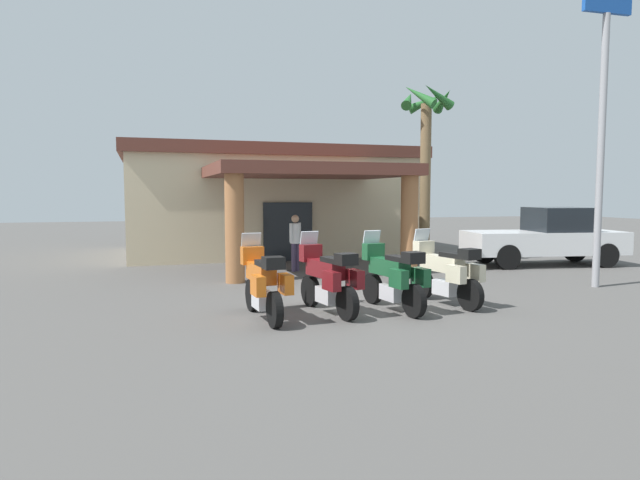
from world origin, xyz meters
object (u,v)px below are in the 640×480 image
(motorcycle_maroon, at_px, (328,279))
(roadside_sign, at_px, (604,80))
(palm_tree_near_portico, at_px, (426,141))
(motorcycle_orange, at_px, (263,283))
(pickup_truck_white, at_px, (547,237))
(pedestrian, at_px, (295,239))
(motorcycle_cream, at_px, (446,273))
(motel_building, at_px, (268,200))
(motorcycle_green, at_px, (393,277))

(motorcycle_maroon, relative_size, roadside_sign, 0.27)
(palm_tree_near_portico, bearing_deg, motorcycle_maroon, -128.43)
(motorcycle_orange, height_order, motorcycle_maroon, same)
(pickup_truck_white, bearing_deg, roadside_sign, -104.55)
(pedestrian, bearing_deg, motorcycle_cream, 158.71)
(motel_building, distance_m, motorcycle_maroon, 12.14)
(motel_building, bearing_deg, motorcycle_cream, -83.99)
(motorcycle_green, bearing_deg, roadside_sign, -88.66)
(pickup_truck_white, xyz_separation_m, roadside_sign, (-1.69, -4.07, 4.31))
(motorcycle_cream, height_order, pickup_truck_white, pickup_truck_white)
(motorcycle_green, xyz_separation_m, pickup_truck_white, (7.88, 5.31, 0.24))
(motorcycle_green, distance_m, pedestrian, 6.21)
(motorcycle_maroon, bearing_deg, motorcycle_orange, 85.02)
(motorcycle_orange, xyz_separation_m, pickup_truck_white, (10.59, 5.37, 0.24))
(motorcycle_orange, bearing_deg, motel_building, -16.85)
(motel_building, relative_size, roadside_sign, 1.52)
(motorcycle_cream, xyz_separation_m, pickup_truck_white, (6.53, 5.05, 0.24))
(motorcycle_orange, relative_size, pedestrian, 1.26)
(motorcycle_maroon, xyz_separation_m, pickup_truck_white, (9.24, 5.20, 0.24))
(motel_building, xyz_separation_m, motorcycle_maroon, (-0.96, -12.01, -1.46))
(motorcycle_orange, relative_size, palm_tree_near_portico, 0.36)
(motel_building, relative_size, pedestrian, 6.91)
(motorcycle_orange, relative_size, motorcycle_green, 1.01)
(motorcycle_orange, bearing_deg, pickup_truck_white, -69.21)
(pickup_truck_white, distance_m, roadside_sign, 6.16)
(motorcycle_orange, distance_m, motorcycle_green, 2.71)
(motel_building, bearing_deg, roadside_sign, -61.21)
(pedestrian, height_order, pickup_truck_white, pickup_truck_white)
(roadside_sign, bearing_deg, palm_tree_near_portico, 107.13)
(motorcycle_maroon, height_order, pedestrian, pedestrian)
(motorcycle_orange, bearing_deg, palm_tree_near_portico, -49.92)
(pickup_truck_white, bearing_deg, motorcycle_maroon, -142.60)
(motorcycle_green, height_order, pedestrian, pedestrian)
(palm_tree_near_portico, bearing_deg, motorcycle_green, -120.77)
(pedestrian, distance_m, palm_tree_near_portico, 6.02)
(motorcycle_orange, bearing_deg, motorcycle_cream, -91.65)
(motorcycle_orange, height_order, pickup_truck_white, pickup_truck_white)
(motel_building, relative_size, motorcycle_maroon, 5.54)
(motel_building, relative_size, pickup_truck_white, 2.24)
(motel_building, height_order, motorcycle_green, motel_building)
(palm_tree_near_portico, distance_m, roadside_sign, 6.39)
(motel_building, xyz_separation_m, pedestrian, (-0.23, -5.95, -1.14))
(motorcycle_cream, bearing_deg, palm_tree_near_portico, -35.18)
(motorcycle_orange, height_order, motorcycle_green, same)
(motorcycle_green, xyz_separation_m, pedestrian, (-0.62, 6.17, 0.32))
(motorcycle_cream, distance_m, pickup_truck_white, 8.26)
(motorcycle_maroon, height_order, pickup_truck_white, pickup_truck_white)
(motorcycle_orange, height_order, pedestrian, pedestrian)
(motorcycle_green, height_order, pickup_truck_white, pickup_truck_white)
(motorcycle_orange, height_order, motorcycle_cream, same)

